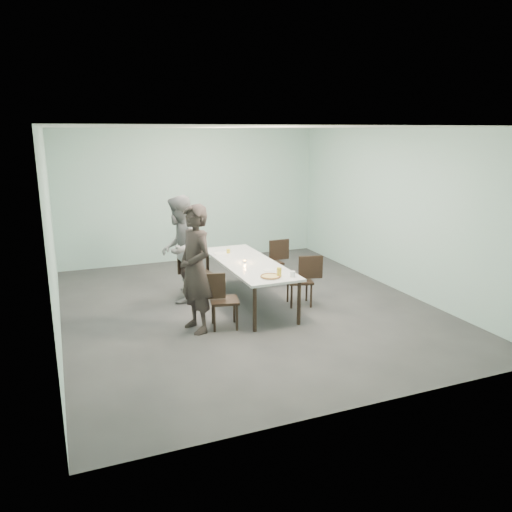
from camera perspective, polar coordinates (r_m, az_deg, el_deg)
name	(u,v)px	position (r m, az deg, el deg)	size (l,w,h in m)	color
ground	(246,306)	(8.67, -1.12, -5.74)	(7.00, 7.00, 0.00)	#333335
room_shell	(246,189)	(8.20, -1.19, 7.68)	(6.02, 7.02, 3.01)	#A3CDC5
table	(248,265)	(8.61, -0.90, -1.04)	(0.91, 2.60, 0.75)	white
chair_near_left	(219,296)	(7.62, -4.25, -4.62)	(0.65, 0.50, 0.87)	black
chair_far_left	(194,270)	(9.07, -7.05, -1.62)	(0.64, 0.48, 0.87)	black
chair_near_right	(304,277)	(8.64, 5.53, -2.38)	(0.65, 0.51, 0.87)	black
chair_far_right	(274,259)	(9.82, 2.07, -0.29)	(0.62, 0.43, 0.87)	black
diner_near	(195,269)	(7.42, -6.94, -1.50)	(0.70, 0.46, 1.92)	black
diner_far	(180,249)	(8.81, -8.68, 0.78)	(0.91, 0.71, 1.87)	gray
pizza	(271,277)	(7.67, 1.67, -2.37)	(0.34, 0.34, 0.04)	white
side_plate	(269,270)	(8.07, 1.46, -1.63)	(0.18, 0.18, 0.01)	white
beer_glass	(279,272)	(7.70, 2.66, -1.88)	(0.08, 0.08, 0.15)	gold
water_tumbler	(292,274)	(7.73, 4.19, -2.07)	(0.08, 0.08, 0.09)	silver
tealight	(245,262)	(8.52, -1.30, -0.66)	(0.06, 0.06, 0.05)	silver
amber_tumbler	(228,251)	(9.19, -3.19, 0.54)	(0.07, 0.07, 0.08)	gold
menu	(222,253)	(9.22, -3.87, 0.34)	(0.30, 0.22, 0.01)	silver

